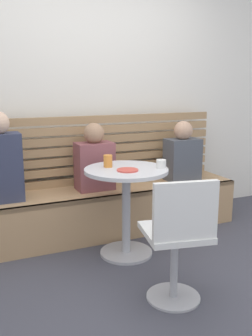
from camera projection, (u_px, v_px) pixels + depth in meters
The scene contains 12 objects.
ground at pixel (164, 294), 2.59m from camera, with size 8.00×8.00×0.00m, color #42424C.
back_wall at pixel (84, 79), 3.74m from camera, with size 5.20×0.10×2.90m, color white.
booth_bench at pixel (102, 211), 3.61m from camera, with size 2.70×0.52×0.44m.
booth_backrest at pixel (92, 150), 3.70m from camera, with size 2.65×0.04×0.67m.
cafe_table at pixel (126, 195), 3.10m from camera, with size 0.68×0.68×0.74m.
white_chair at pixel (179, 237), 2.38m from camera, with size 0.47×0.47×0.85m.
person_adult at pixel (0, 162), 3.13m from camera, with size 0.34×0.22×0.75m.
person_child_left at pixel (94, 161), 3.50m from camera, with size 0.34×0.22×0.62m.
person_child_middle at pixel (183, 154), 3.85m from camera, with size 0.34×0.22×0.61m.
cup_tumbler_orange at pixel (108, 161), 3.09m from camera, with size 0.07×0.07×0.10m, color orange.
cup_ceramic_white at pixel (161, 164), 3.05m from camera, with size 0.08×0.08×0.07m, color white.
plate_small at pixel (128, 170), 2.96m from camera, with size 0.17×0.17×0.01m, color #DB4C42.
Camera 1 is at (-1.19, -2.03, 1.40)m, focal length 40.50 mm.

